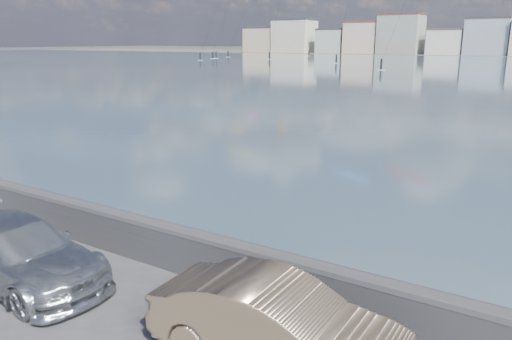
{
  "coord_description": "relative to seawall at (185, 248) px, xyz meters",
  "views": [
    {
      "loc": [
        6.75,
        -4.98,
        4.98
      ],
      "look_at": [
        1.0,
        4.0,
        2.2
      ],
      "focal_mm": 35.0,
      "sensor_mm": 36.0,
      "label": 1
    }
  ],
  "objects": [
    {
      "name": "seawall",
      "position": [
        0.0,
        0.0,
        0.0
      ],
      "size": [
        400.0,
        0.36,
        1.08
      ],
      "color": "#28282B",
      "rests_on": "ground"
    },
    {
      "name": "car_champagne",
      "position": [
        3.3,
        -1.68,
        0.11
      ],
      "size": [
        4.23,
        1.62,
        1.37
      ],
      "primitive_type": "imported",
      "rotation": [
        0.0,
        0.0,
        1.61
      ],
      "color": "tan",
      "rests_on": "ground"
    },
    {
      "name": "car_silver",
      "position": [
        -2.67,
        -2.22,
        0.09
      ],
      "size": [
        4.71,
        2.1,
        1.34
      ],
      "primitive_type": "imported",
      "rotation": [
        0.0,
        0.0,
        1.52
      ],
      "color": "#ADB1B4",
      "rests_on": "ground"
    },
    {
      "name": "ground",
      "position": [
        0.0,
        -2.7,
        -0.58
      ],
      "size": [
        700.0,
        700.0,
        0.0
      ],
      "primitive_type": "plane",
      "color": "#333335",
      "rests_on": "ground"
    }
  ]
}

